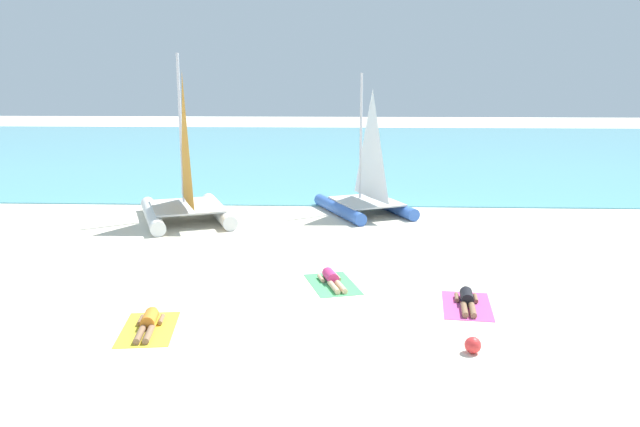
# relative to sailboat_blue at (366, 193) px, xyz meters

# --- Properties ---
(ground_plane) EXTENTS (120.00, 120.00, 0.00)m
(ground_plane) POSITION_rel_sailboat_blue_xyz_m (-1.53, -1.14, -0.80)
(ground_plane) COLOR beige
(ocean_water) EXTENTS (120.00, 40.00, 0.05)m
(ocean_water) POSITION_rel_sailboat_blue_xyz_m (-1.53, 21.27, -0.77)
(ocean_water) COLOR #5BB2C1
(ocean_water) RESTS_ON ground
(sailboat_blue) EXTENTS (4.06, 4.82, 5.37)m
(sailboat_blue) POSITION_rel_sailboat_blue_xyz_m (0.00, 0.00, 0.00)
(sailboat_blue) COLOR blue
(sailboat_blue) RESTS_ON ground
(sailboat_white) EXTENTS (4.48, 5.42, 6.06)m
(sailboat_white) POSITION_rel_sailboat_blue_xyz_m (-6.66, -1.54, 0.10)
(sailboat_white) COLOR white
(sailboat_white) RESTS_ON ground
(towel_left) EXTENTS (1.34, 2.03, 0.01)m
(towel_left) POSITION_rel_sailboat_blue_xyz_m (-4.90, -11.73, -0.79)
(towel_left) COLOR yellow
(towel_left) RESTS_ON ground
(sunbather_left) EXTENTS (0.62, 1.57, 0.30)m
(sunbather_left) POSITION_rel_sailboat_blue_xyz_m (-4.91, -11.66, -0.67)
(sunbather_left) COLOR orange
(sunbather_left) RESTS_ON towel_left
(towel_middle) EXTENTS (1.60, 2.13, 0.01)m
(towel_middle) POSITION_rel_sailboat_blue_xyz_m (-1.07, -8.61, -0.79)
(towel_middle) COLOR #4CB266
(towel_middle) RESTS_ON ground
(sunbather_middle) EXTENTS (0.82, 1.54, 0.30)m
(sunbather_middle) POSITION_rel_sailboat_blue_xyz_m (-1.09, -8.54, -0.67)
(sunbather_middle) COLOR #D83372
(sunbather_middle) RESTS_ON towel_middle
(towel_right) EXTENTS (1.31, 2.01, 0.01)m
(towel_right) POSITION_rel_sailboat_blue_xyz_m (2.11, -10.02, -0.79)
(towel_right) COLOR #D84C99
(towel_right) RESTS_ON ground
(sunbather_right) EXTENTS (0.59, 1.57, 0.30)m
(sunbather_right) POSITION_rel_sailboat_blue_xyz_m (2.12, -9.95, -0.67)
(sunbather_right) COLOR black
(sunbather_right) RESTS_ON towel_right
(beach_ball) EXTENTS (0.32, 0.32, 0.32)m
(beach_ball) POSITION_rel_sailboat_blue_xyz_m (1.75, -12.60, -0.64)
(beach_ball) COLOR red
(beach_ball) RESTS_ON ground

